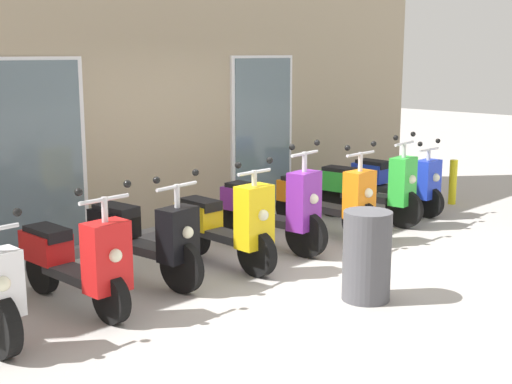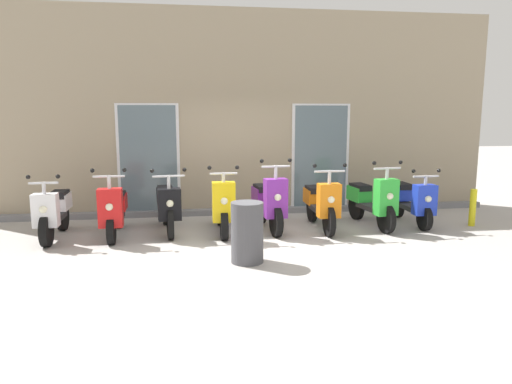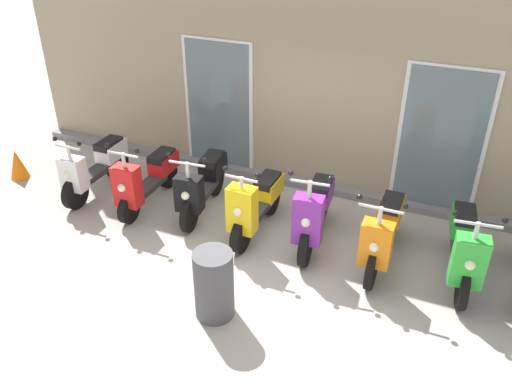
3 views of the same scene
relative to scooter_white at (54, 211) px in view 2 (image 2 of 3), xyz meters
name	(u,v)px [view 2 (image 2 of 3)]	position (x,y,z in m)	size (l,w,h in m)	color
ground_plane	(252,242)	(3.28, -0.75, -0.46)	(40.00, 40.00, 0.00)	#A8A39E
storefront_facade	(236,116)	(3.28, 1.71, 1.58)	(10.96, 0.50, 4.20)	gray
scooter_white	(54,211)	(0.00, 0.00, 0.00)	(0.51, 1.61, 1.16)	black
scooter_red	(115,210)	(1.00, -0.01, 0.00)	(0.57, 1.60, 1.25)	black
scooter_black	(167,205)	(1.89, 0.15, 0.03)	(0.60, 1.62, 1.21)	black
scooter_yellow	(222,206)	(2.85, -0.05, 0.01)	(0.53, 1.56, 1.26)	black
scooter_purple	(269,203)	(3.70, 0.02, 0.05)	(0.56, 1.58, 1.35)	black
scooter_orange	(321,203)	(4.65, -0.03, 0.02)	(0.60, 1.68, 1.26)	black
scooter_green	(372,200)	(5.66, 0.03, 0.04)	(0.59, 1.67, 1.29)	black
scooter_blue	(411,200)	(6.48, 0.12, 0.00)	(0.55, 1.57, 1.12)	black
trash_bin	(247,232)	(3.08, -1.79, -0.03)	(0.46, 0.46, 0.87)	#4C4C51
curb_bollard	(473,208)	(7.56, -0.20, -0.11)	(0.12, 0.12, 0.70)	yellow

